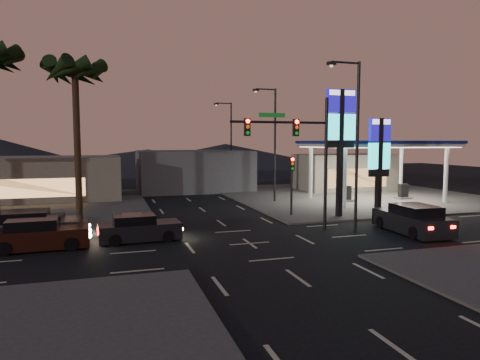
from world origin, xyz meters
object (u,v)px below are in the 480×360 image
object	(u,v)px
gas_station	(377,145)
suv_station	(413,220)
car_lane_b_front	(29,227)
car_lane_a_front	(139,229)
traffic_signal_mast	(300,144)
car_lane_b_mid	(48,228)
car_lane_a_mid	(38,235)
pylon_sign_tall	(341,127)
pylon_sign_short	(379,152)

from	to	relation	value
gas_station	suv_station	distance (m)	14.38
car_lane_b_front	car_lane_a_front	bearing A→B (deg)	-15.16
traffic_signal_mast	suv_station	bearing A→B (deg)	-20.49
car_lane_b_front	car_lane_b_mid	xyz separation A→B (m)	(0.89, 0.37, -0.15)
car_lane_a_mid	gas_station	bearing A→B (deg)	20.66
pylon_sign_tall	car_lane_a_front	bearing A→B (deg)	-167.57
pylon_sign_short	car_lane_b_mid	distance (m)	21.71
gas_station	traffic_signal_mast	size ratio (longest dim) A/B	1.53
car_lane_b_mid	car_lane_a_mid	bearing A→B (deg)	-93.93
suv_station	car_lane_b_mid	bearing A→B (deg)	167.14
car_lane_a_front	car_lane_b_front	world-z (taller)	car_lane_b_front
car_lane_b_front	car_lane_b_mid	world-z (taller)	car_lane_b_front
car_lane_a_front	car_lane_a_mid	world-z (taller)	car_lane_a_mid
car_lane_b_front	suv_station	world-z (taller)	suv_station
traffic_signal_mast	car_lane_b_mid	size ratio (longest dim) A/B	1.89
car_lane_a_mid	pylon_sign_short	bearing A→B (deg)	6.61
car_lane_b_front	car_lane_b_mid	size ratio (longest dim) A/B	1.22
pylon_sign_tall	car_lane_b_front	bearing A→B (deg)	-175.45
pylon_sign_tall	car_lane_b_mid	world-z (taller)	pylon_sign_tall
pylon_sign_tall	suv_station	xyz separation A→B (m)	(1.50, -5.84, -5.60)
car_lane_a_front	pylon_sign_short	bearing A→B (deg)	7.23
gas_station	car_lane_a_mid	world-z (taller)	gas_station
traffic_signal_mast	car_lane_a_front	xyz separation A→B (m)	(-9.32, 0.41, -4.55)
pylon_sign_short	car_lane_a_mid	world-z (taller)	pylon_sign_short
car_lane_a_mid	suv_station	world-z (taller)	suv_station
suv_station	traffic_signal_mast	bearing A→B (deg)	159.51
car_lane_a_front	car_lane_b_mid	xyz separation A→B (m)	(-4.77, 1.90, -0.04)
gas_station	pylon_sign_tall	world-z (taller)	pylon_sign_tall
pylon_sign_tall	car_lane_b_mid	distance (m)	19.73
traffic_signal_mast	car_lane_b_front	bearing A→B (deg)	172.61
car_lane_a_mid	car_lane_b_front	xyz separation A→B (m)	(-0.73, 1.92, 0.05)
pylon_sign_short	car_lane_a_mid	xyz separation A→B (m)	(-21.49, -2.49, -3.93)
car_lane_b_front	car_lane_a_mid	bearing A→B (deg)	-69.12
gas_station	pylon_sign_tall	distance (m)	10.01
suv_station	pylon_sign_short	bearing A→B (deg)	78.29
pylon_sign_short	car_lane_a_front	world-z (taller)	pylon_sign_short
car_lane_a_mid	car_lane_b_mid	world-z (taller)	car_lane_a_mid
car_lane_a_mid	car_lane_b_front	bearing A→B (deg)	110.88
pylon_sign_tall	car_lane_a_front	distance (m)	15.50
car_lane_b_front	suv_station	bearing A→B (deg)	-11.39
pylon_sign_tall	car_lane_b_mid	bearing A→B (deg)	-176.35
gas_station	traffic_signal_mast	world-z (taller)	traffic_signal_mast
gas_station	car_lane_b_front	size ratio (longest dim) A/B	2.35
traffic_signal_mast	pylon_sign_tall	bearing A→B (deg)	36.52
gas_station	car_lane_b_front	world-z (taller)	gas_station
car_lane_a_front	car_lane_b_front	bearing A→B (deg)	164.84
traffic_signal_mast	car_lane_a_front	bearing A→B (deg)	177.47
gas_station	pylon_sign_tall	bearing A→B (deg)	-139.09
pylon_sign_short	car_lane_a_front	distance (m)	17.17
car_lane_b_mid	suv_station	bearing A→B (deg)	-12.86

